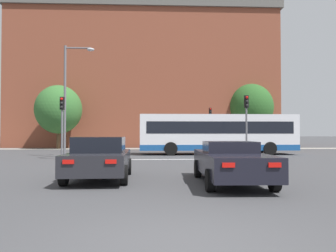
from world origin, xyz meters
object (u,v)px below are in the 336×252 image
at_px(car_saloon_left, 100,158).
at_px(traffic_light_near_left, 62,117).
at_px(traffic_light_near_right, 246,116).
at_px(traffic_light_far_right, 210,121).
at_px(street_lamp_junction, 70,90).
at_px(car_roadster_right, 231,162).
at_px(bus_crossing_lead, 217,133).
at_px(pedestrian_waiting, 173,140).

xyz_separation_m(car_saloon_left, traffic_light_near_left, (-3.84, 9.13, 1.89)).
xyz_separation_m(traffic_light_near_right, traffic_light_far_right, (0.07, 13.67, 0.18)).
bearing_deg(street_lamp_junction, car_roadster_right, -55.46).
distance_m(car_roadster_right, traffic_light_near_left, 13.26).
bearing_deg(traffic_light_near_left, bus_crossing_lead, 23.62).
relative_size(traffic_light_near_left, street_lamp_junction, 0.52).
distance_m(traffic_light_near_left, street_lamp_junction, 2.54).
relative_size(car_saloon_left, street_lamp_junction, 0.58).
height_order(traffic_light_near_left, street_lamp_junction, street_lamp_junction).
xyz_separation_m(traffic_light_far_right, street_lamp_junction, (-11.70, -12.01, 1.67)).
height_order(car_saloon_left, traffic_light_far_right, traffic_light_far_right).
bearing_deg(car_saloon_left, pedestrian_waiting, 79.01).
height_order(traffic_light_near_right, traffic_light_far_right, traffic_light_far_right).
relative_size(car_saloon_left, traffic_light_near_left, 1.12).
relative_size(car_roadster_right, traffic_light_near_right, 1.21).
distance_m(traffic_light_near_right, street_lamp_junction, 11.89).
bearing_deg(pedestrian_waiting, traffic_light_far_right, -31.30).
bearing_deg(bus_crossing_lead, traffic_light_near_left, -66.38).
bearing_deg(traffic_light_far_right, car_saloon_left, -109.19).
bearing_deg(car_saloon_left, bus_crossing_lead, 61.91).
distance_m(car_roadster_right, bus_crossing_lead, 15.16).
relative_size(traffic_light_near_right, pedestrian_waiting, 2.57).
xyz_separation_m(car_saloon_left, street_lamp_junction, (-3.78, 10.75, 3.84)).
height_order(bus_crossing_lead, street_lamp_junction, street_lamp_junction).
relative_size(car_saloon_left, pedestrian_waiting, 2.77).
height_order(bus_crossing_lead, traffic_light_near_right, traffic_light_near_right).
relative_size(car_saloon_left, traffic_light_far_right, 1.01).
bearing_deg(traffic_light_near_right, pedestrian_waiting, 104.52).
bearing_deg(traffic_light_far_right, street_lamp_junction, -134.25).
xyz_separation_m(bus_crossing_lead, traffic_light_near_right, (0.96, -4.73, 1.09)).
xyz_separation_m(car_roadster_right, bus_crossing_lead, (2.52, 14.92, 0.95)).
bearing_deg(car_saloon_left, traffic_light_far_right, 69.23).
distance_m(car_saloon_left, traffic_light_near_left, 10.08).
height_order(traffic_light_near_right, pedestrian_waiting, traffic_light_near_right).
bearing_deg(traffic_light_far_right, pedestrian_waiting, 162.23).
xyz_separation_m(car_roadster_right, traffic_light_near_left, (-8.22, 10.22, 1.95)).
bearing_deg(street_lamp_junction, bus_crossing_lead, 16.06).
bearing_deg(traffic_light_near_right, street_lamp_junction, 171.87).
bearing_deg(traffic_light_near_right, traffic_light_near_left, 179.81).
distance_m(street_lamp_junction, pedestrian_waiting, 15.81).
height_order(traffic_light_near_left, traffic_light_far_right, traffic_light_far_right).
xyz_separation_m(traffic_light_near_left, traffic_light_far_right, (11.76, 13.63, 0.28)).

